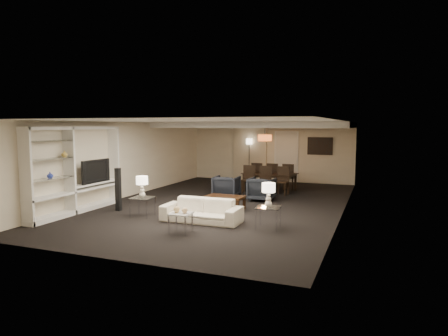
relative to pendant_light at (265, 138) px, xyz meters
name	(u,v)px	position (x,y,z in m)	size (l,w,h in m)	color
floor	(224,204)	(-0.30, -3.50, -1.92)	(11.00, 11.00, 0.00)	black
ceiling	(224,122)	(-0.30, -3.50, 0.58)	(7.00, 11.00, 0.02)	silver
wall_back	(270,152)	(-0.30, 2.00, -0.67)	(7.00, 0.02, 2.50)	beige
wall_front	(110,190)	(-0.30, -9.00, -0.67)	(7.00, 0.02, 2.50)	beige
wall_left	(127,160)	(-3.80, -3.50, -0.67)	(0.02, 11.00, 2.50)	beige
wall_right	(344,167)	(3.20, -3.50, -0.67)	(0.02, 11.00, 2.50)	beige
ceiling_soffit	(257,125)	(-0.30, 0.00, 0.48)	(7.00, 4.00, 0.20)	silver
curtains	(250,153)	(-1.20, 1.92, -0.72)	(1.50, 0.12, 2.40)	beige
door	(286,157)	(0.40, 1.97, -0.87)	(0.90, 0.05, 2.10)	silver
painting	(320,146)	(1.80, 1.96, -0.37)	(0.95, 0.04, 0.65)	#142D38
media_unit	(76,170)	(-3.61, -6.10, -0.74)	(0.38, 3.40, 2.35)	white
pendant_light	(265,138)	(0.00, 0.00, 0.00)	(0.52, 0.52, 0.24)	#D8591E
sofa	(201,210)	(0.02, -5.87, -1.63)	(1.97, 0.77, 0.58)	beige
coffee_table	(225,203)	(0.02, -4.27, -1.73)	(1.08, 0.63, 0.39)	black
armchair_left	(226,187)	(-0.58, -2.57, -1.55)	(0.78, 0.81, 0.73)	black
armchair_right	(262,189)	(0.62, -2.57, -1.55)	(0.78, 0.81, 0.73)	black
side_table_left	(143,207)	(-1.68, -5.87, -1.67)	(0.54, 0.54, 0.51)	white
side_table_right	(268,218)	(1.72, -5.87, -1.67)	(0.54, 0.54, 0.51)	white
table_lamp_left	(142,187)	(-1.68, -5.87, -1.14)	(0.31, 0.31, 0.56)	beige
table_lamp_right	(269,195)	(1.72, -5.87, -1.14)	(0.31, 0.31, 0.56)	beige
marble_table	(181,223)	(0.02, -6.97, -1.69)	(0.45, 0.45, 0.45)	silver
gold_gourd_a	(177,209)	(-0.08, -6.97, -1.40)	(0.14, 0.14, 0.14)	#F0C67F
gold_gourd_b	(185,211)	(0.12, -6.97, -1.41)	(0.13, 0.13, 0.13)	#E7B67A
television	(93,171)	(-3.58, -5.47, -0.84)	(0.15, 1.15, 0.66)	black
vase_blue	(50,175)	(-3.61, -7.03, -0.78)	(0.15, 0.15, 0.16)	#23349A
vase_amber	(64,154)	(-3.61, -6.51, -0.28)	(0.15, 0.15, 0.16)	gold
floor_speaker	(118,189)	(-2.70, -5.50, -1.32)	(0.13, 0.13, 1.20)	black
dining_table	(269,182)	(0.38, -0.69, -1.59)	(1.86, 1.04, 0.66)	black
chair_nl	(248,179)	(-0.22, -1.34, -1.43)	(0.45, 0.45, 0.97)	black
chair_nm	(265,180)	(0.38, -1.34, -1.43)	(0.45, 0.45, 0.97)	black
chair_nr	(281,181)	(0.98, -1.34, -1.43)	(0.45, 0.45, 0.97)	black
chair_fl	(259,175)	(-0.22, -0.04, -1.43)	(0.45, 0.45, 0.97)	black
chair_fm	(274,176)	(0.38, -0.04, -1.43)	(0.45, 0.45, 0.97)	black
chair_fr	(289,177)	(0.98, -0.04, -1.43)	(0.45, 0.45, 0.97)	black
floor_lamp	(249,160)	(-1.16, 1.70, -1.01)	(0.26, 0.26, 1.83)	black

